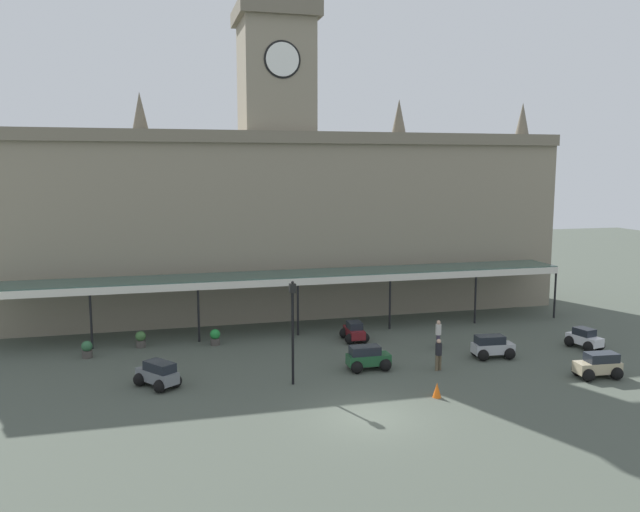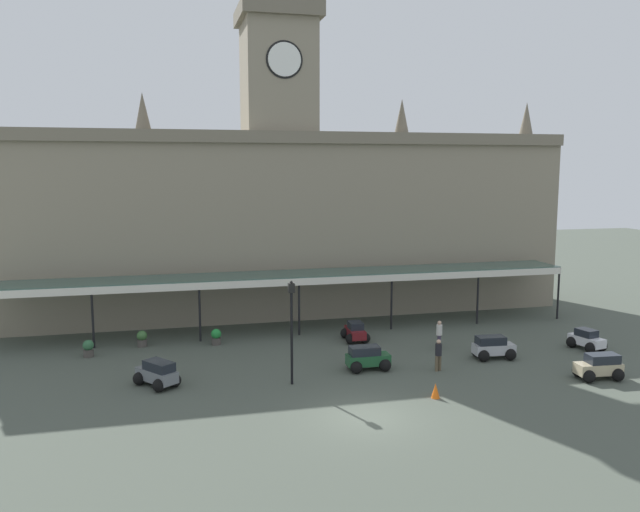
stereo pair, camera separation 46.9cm
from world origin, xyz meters
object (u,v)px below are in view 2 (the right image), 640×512
object	(u,v)px
car_silver_estate	(493,349)
car_grey_estate	(157,375)
car_white_sedan	(587,341)
pedestrian_near_entrance	(438,354)
car_beige_estate	(599,368)
pedestrian_beside_cars	(439,334)
planter_near_kerb	(142,338)
car_green_estate	(367,359)
car_maroon_sedan	(355,333)
planter_forecourt_centre	(88,348)
traffic_cone	(436,391)
planter_by_canopy	(216,337)
victorian_lamppost	(292,321)

from	to	relation	value
car_silver_estate	car_grey_estate	size ratio (longest dim) A/B	0.96
car_white_sedan	pedestrian_near_entrance	distance (m)	10.12
car_beige_estate	pedestrian_beside_cars	distance (m)	8.78
pedestrian_near_entrance	planter_near_kerb	bearing A→B (deg)	151.18
car_green_estate	car_maroon_sedan	size ratio (longest dim) A/B	1.08
car_white_sedan	pedestrian_near_entrance	bearing A→B (deg)	-170.90
planter_forecourt_centre	traffic_cone	bearing A→B (deg)	-32.95
car_grey_estate	planter_forecourt_centre	bearing A→B (deg)	122.98
car_maroon_sedan	planter_by_canopy	size ratio (longest dim) A/B	2.17
planter_forecourt_centre	planter_near_kerb	xyz separation A→B (m)	(2.83, 1.43, 0.00)
car_silver_estate	traffic_cone	size ratio (longest dim) A/B	3.34
car_beige_estate	planter_near_kerb	distance (m)	25.07
car_white_sedan	car_maroon_sedan	size ratio (longest dim) A/B	1.05
planter_near_kerb	victorian_lamppost	bearing A→B (deg)	-49.28
car_grey_estate	car_beige_estate	distance (m)	21.78
car_silver_estate	car_beige_estate	bearing A→B (deg)	-51.71
pedestrian_near_entrance	car_white_sedan	bearing A→B (deg)	9.10
car_silver_estate	car_beige_estate	world-z (taller)	same
car_white_sedan	car_green_estate	size ratio (longest dim) A/B	0.97
victorian_lamppost	planter_by_canopy	size ratio (longest dim) A/B	5.32
car_silver_estate	planter_near_kerb	bearing A→B (deg)	159.60
pedestrian_beside_cars	planter_near_kerb	world-z (taller)	pedestrian_beside_cars
planter_by_canopy	planter_near_kerb	bearing A→B (deg)	171.62
traffic_cone	car_silver_estate	bearing A→B (deg)	41.17
pedestrian_near_entrance	planter_forecourt_centre	distance (m)	19.19
car_grey_estate	victorian_lamppost	size ratio (longest dim) A/B	0.47
car_silver_estate	victorian_lamppost	world-z (taller)	victorian_lamppost
car_white_sedan	planter_near_kerb	world-z (taller)	car_white_sedan
car_green_estate	car_beige_estate	distance (m)	11.53
pedestrian_near_entrance	pedestrian_beside_cars	bearing A→B (deg)	65.19
car_white_sedan	planter_by_canopy	bearing A→B (deg)	163.73
car_maroon_sedan	traffic_cone	distance (m)	10.15
car_white_sedan	victorian_lamppost	bearing A→B (deg)	-174.21
pedestrian_beside_cars	planter_forecourt_centre	distance (m)	19.89
car_grey_estate	victorian_lamppost	distance (m)	6.99
car_silver_estate	car_white_sedan	distance (m)	6.17
car_beige_estate	planter_forecourt_centre	distance (m)	27.07
car_green_estate	planter_forecourt_centre	world-z (taller)	car_green_estate
planter_near_kerb	pedestrian_beside_cars	bearing A→B (deg)	-15.23
car_maroon_sedan	car_beige_estate	distance (m)	13.70
planter_by_canopy	planter_near_kerb	xyz separation A→B (m)	(-4.27, 0.63, 0.00)
car_silver_estate	planter_by_canopy	world-z (taller)	car_silver_estate
car_grey_estate	planter_by_canopy	size ratio (longest dim) A/B	2.52
car_silver_estate	car_green_estate	world-z (taller)	same
traffic_cone	pedestrian_beside_cars	bearing A→B (deg)	64.70
car_beige_estate	pedestrian_near_entrance	size ratio (longest dim) A/B	1.39
planter_near_kerb	car_beige_estate	bearing A→B (deg)	-26.99
car_maroon_sedan	planter_forecourt_centre	xyz separation A→B (m)	(-15.39, 0.36, -0.01)
pedestrian_near_entrance	planter_by_canopy	world-z (taller)	pedestrian_near_entrance
car_grey_estate	pedestrian_beside_cars	world-z (taller)	pedestrian_beside_cars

